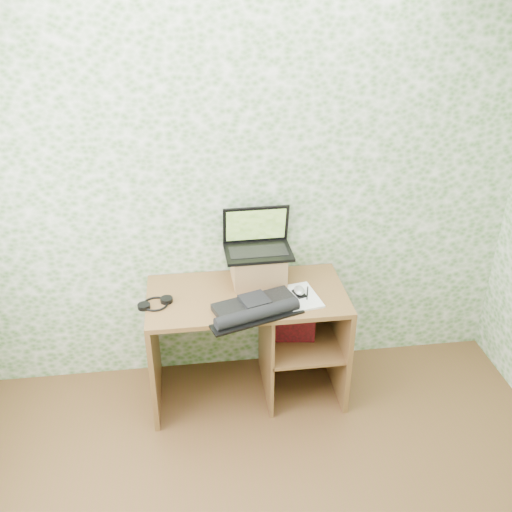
{
  "coord_description": "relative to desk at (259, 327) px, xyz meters",
  "views": [
    {
      "loc": [
        -0.32,
        -1.45,
        2.59
      ],
      "look_at": [
        0.05,
        1.39,
        1.03
      ],
      "focal_mm": 40.0,
      "sensor_mm": 36.0,
      "label": 1
    }
  ],
  "objects": [
    {
      "name": "pen",
      "position": [
        0.28,
        -0.09,
        0.29
      ],
      "size": [
        0.04,
        0.14,
        0.01
      ],
      "primitive_type": "cylinder",
      "rotation": [
        1.57,
        0.0,
        -0.25
      ],
      "color": "black",
      "rests_on": "notepad"
    },
    {
      "name": "red_box",
      "position": [
        0.22,
        -0.03,
        0.07
      ],
      "size": [
        0.27,
        0.12,
        0.31
      ],
      "primitive_type": "cube",
      "rotation": [
        0.0,
        0.0,
        -0.13
      ],
      "color": "maroon",
      "rests_on": "desk"
    },
    {
      "name": "keyboard",
      "position": [
        -0.05,
        -0.23,
        0.3
      ],
      "size": [
        0.55,
        0.42,
        0.08
      ],
      "rotation": [
        0.0,
        0.0,
        0.31
      ],
      "color": "black",
      "rests_on": "desk"
    },
    {
      "name": "notepad",
      "position": [
        0.23,
        -0.11,
        0.28
      ],
      "size": [
        0.25,
        0.32,
        0.01
      ],
      "primitive_type": "cube",
      "rotation": [
        0.0,
        0.0,
        0.18
      ],
      "color": "white",
      "rests_on": "desk"
    },
    {
      "name": "laptop",
      "position": [
        0.01,
        0.16,
        0.53
      ],
      "size": [
        0.41,
        0.29,
        0.27
      ],
      "rotation": [
        0.0,
        0.0,
        0.02
      ],
      "color": "black",
      "rests_on": "riser"
    },
    {
      "name": "mouse",
      "position": [
        0.23,
        -0.09,
        0.3
      ],
      "size": [
        0.09,
        0.11,
        0.03
      ],
      "primitive_type": "ellipsoid",
      "rotation": [
        0.0,
        0.0,
        0.28
      ],
      "color": "#BABABD",
      "rests_on": "notepad"
    },
    {
      "name": "headphones",
      "position": [
        -0.62,
        -0.08,
        0.28
      ],
      "size": [
        0.2,
        0.2,
        0.03
      ],
      "rotation": [
        0.0,
        0.0,
        0.38
      ],
      "color": "black",
      "rests_on": "desk"
    },
    {
      "name": "riser",
      "position": [
        0.01,
        0.12,
        0.37
      ],
      "size": [
        0.33,
        0.27,
        0.19
      ],
      "primitive_type": "cube",
      "rotation": [
        0.0,
        0.0,
        0.02
      ],
      "color": "olive",
      "rests_on": "desk"
    },
    {
      "name": "wall_back",
      "position": [
        -0.08,
        0.28,
        0.82
      ],
      "size": [
        3.5,
        0.0,
        3.5
      ],
      "primitive_type": "plane",
      "rotation": [
        1.57,
        0.0,
        0.0
      ],
      "color": "white",
      "rests_on": "ground"
    },
    {
      "name": "desk",
      "position": [
        0.0,
        0.0,
        0.0
      ],
      "size": [
        1.2,
        0.6,
        0.75
      ],
      "color": "brown",
      "rests_on": "floor"
    }
  ]
}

